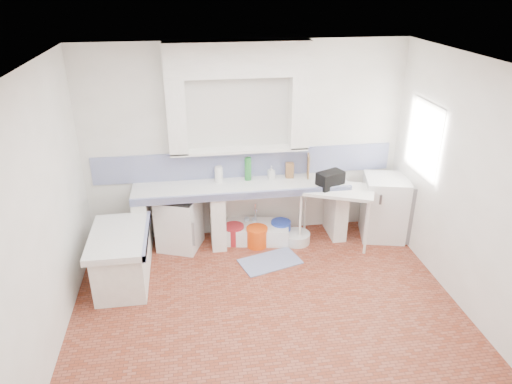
{
  "coord_description": "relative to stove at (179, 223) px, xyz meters",
  "views": [
    {
      "loc": [
        -0.79,
        -4.21,
        3.55
      ],
      "look_at": [
        0.0,
        1.0,
        1.1
      ],
      "focal_mm": 32.84,
      "sensor_mm": 36.0,
      "label": 1
    }
  ],
  "objects": [
    {
      "name": "soap_bottle",
      "position": [
        1.34,
        0.17,
        0.61
      ],
      "size": [
        0.1,
        0.1,
        0.19
      ],
      "primitive_type": "imported",
      "rotation": [
        0.0,
        0.0,
        0.17
      ],
      "color": "white",
      "rests_on": "counter_slab"
    },
    {
      "name": "wall_right",
      "position": [
        3.24,
        -1.68,
        1.02
      ],
      "size": [
        0.0,
        4.5,
        4.5
      ],
      "primitive_type": "plane",
      "rotation": [
        1.57,
        0.0,
        -1.57
      ],
      "color": "white",
      "rests_on": "ground"
    },
    {
      "name": "counter_pier_left",
      "position": [
        -0.51,
        0.02,
        0.03
      ],
      "size": [
        0.2,
        0.55,
        0.82
      ],
      "primitive_type": "cube",
      "color": "white",
      "rests_on": "ground"
    },
    {
      "name": "knife_block",
      "position": [
        1.6,
        0.17,
        0.63
      ],
      "size": [
        0.12,
        0.1,
        0.22
      ],
      "primitive_type": "cube",
      "rotation": [
        0.0,
        0.0,
        -0.07
      ],
      "color": "olive",
      "rests_on": "counter_slab"
    },
    {
      "name": "backsplash",
      "position": [
        0.99,
        0.31,
        0.72
      ],
      "size": [
        4.27,
        0.03,
        0.4
      ],
      "primitive_type": "cube",
      "color": "navy",
      "rests_on": "ground"
    },
    {
      "name": "lace_valance",
      "position": [
        3.27,
        -0.48,
        1.6
      ],
      "size": [
        0.01,
        0.84,
        0.24
      ],
      "primitive_type": "cube",
      "color": "white",
      "rests_on": "ground"
    },
    {
      "name": "peninsula_base",
      "position": [
        -0.71,
        -0.78,
        -0.07
      ],
      "size": [
        0.6,
        1.0,
        0.62
      ],
      "primitive_type": "cube",
      "color": "white",
      "rests_on": "ground"
    },
    {
      "name": "window_frame",
      "position": [
        3.42,
        -0.48,
        1.22
      ],
      "size": [
        0.35,
        0.86,
        1.06
      ],
      "primitive_type": "cube",
      "color": "#321C10",
      "rests_on": "ground"
    },
    {
      "name": "counter_lip",
      "position": [
        0.89,
        -0.26,
        0.48
      ],
      "size": [
        3.0,
        0.04,
        0.1
      ],
      "primitive_type": "cube",
      "color": "navy",
      "rests_on": "ground"
    },
    {
      "name": "peninsula_lip",
      "position": [
        -0.38,
        -0.78,
        0.28
      ],
      "size": [
        0.04,
        1.1,
        0.1
      ],
      "primitive_type": "cube",
      "color": "navy",
      "rests_on": "ground"
    },
    {
      "name": "fridge",
      "position": [
        2.97,
        -0.13,
        0.08
      ],
      "size": [
        0.73,
        0.73,
        0.93
      ],
      "primitive_type": "cube",
      "rotation": [
        0.0,
        0.0,
        -0.24
      ],
      "color": "white",
      "rests_on": "ground"
    },
    {
      "name": "wall_front",
      "position": [
        0.99,
        -3.68,
        1.02
      ],
      "size": [
        4.5,
        0.0,
        4.5
      ],
      "primitive_type": "plane",
      "rotation": [
        -1.57,
        0.0,
        0.0
      ],
      "color": "white",
      "rests_on": "ground"
    },
    {
      "name": "counter_pier_right",
      "position": [
        2.29,
        0.02,
        0.03
      ],
      "size": [
        0.2,
        0.55,
        0.82
      ],
      "primitive_type": "cube",
      "color": "white",
      "rests_on": "ground"
    },
    {
      "name": "sink",
      "position": [
        1.12,
        0.03,
        -0.27
      ],
      "size": [
        0.98,
        0.64,
        0.22
      ],
      "primitive_type": "cube",
      "rotation": [
        0.0,
        0.0,
        -0.18
      ],
      "color": "white",
      "rests_on": "ground"
    },
    {
      "name": "peninsula_top",
      "position": [
        -0.71,
        -0.78,
        0.28
      ],
      "size": [
        0.7,
        1.1,
        0.08
      ],
      "primitive_type": "cube",
      "color": "white",
      "rests_on": "ground"
    },
    {
      "name": "wall_back",
      "position": [
        0.99,
        0.32,
        1.02
      ],
      "size": [
        4.5,
        0.0,
        4.5
      ],
      "primitive_type": "plane",
      "rotation": [
        1.57,
        0.0,
        0.0
      ],
      "color": "white",
      "rests_on": "ground"
    },
    {
      "name": "black_bag",
      "position": [
        2.11,
        -0.15,
        0.58
      ],
      "size": [
        0.42,
        0.34,
        0.23
      ],
      "primitive_type": "cube",
      "rotation": [
        0.0,
        0.0,
        0.43
      ],
      "color": "black",
      "rests_on": "side_table"
    },
    {
      "name": "water_bottle_a",
      "position": [
        0.98,
        0.17,
        -0.24
      ],
      "size": [
        0.1,
        0.1,
        0.29
      ],
      "primitive_type": "cylinder",
      "rotation": [
        0.0,
        0.0,
        -0.42
      ],
      "color": "silver",
      "rests_on": "ground"
    },
    {
      "name": "basin_white",
      "position": [
        1.67,
        -0.15,
        -0.31
      ],
      "size": [
        0.47,
        0.47,
        0.15
      ],
      "primitive_type": "cylinder",
      "rotation": [
        0.0,
        0.0,
        -0.25
      ],
      "color": "white",
      "rests_on": "ground"
    },
    {
      "name": "counter_slab",
      "position": [
        0.89,
        0.02,
        0.48
      ],
      "size": [
        3.0,
        0.6,
        0.08
      ],
      "primitive_type": "cube",
      "color": "white",
      "rests_on": "ground"
    },
    {
      "name": "bucket_blue",
      "position": [
        1.46,
        0.01,
        -0.24
      ],
      "size": [
        0.37,
        0.37,
        0.27
      ],
      "primitive_type": "cylinder",
      "rotation": [
        0.0,
        0.0,
        -0.33
      ],
      "color": "blue",
      "rests_on": "ground"
    },
    {
      "name": "alcove_mass",
      "position": [
        0.89,
        0.2,
        2.19
      ],
      "size": [
        1.9,
        0.25,
        0.45
      ],
      "primitive_type": "cube",
      "color": "white",
      "rests_on": "ground"
    },
    {
      "name": "rug",
      "position": [
        1.2,
        -0.6,
        -0.38
      ],
      "size": [
        0.9,
        0.67,
        0.01
      ],
      "primitive_type": "cube",
      "rotation": [
        0.0,
        0.0,
        0.29
      ],
      "color": "navy",
      "rests_on": "ground"
    },
    {
      "name": "cutting_board",
      "position": [
        1.88,
        0.17,
        0.68
      ],
      "size": [
        0.07,
        0.24,
        0.32
      ],
      "primitive_type": "cube",
      "rotation": [
        0.0,
        0.0,
        -0.2
      ],
      "color": "olive",
      "rests_on": "counter_slab"
    },
    {
      "name": "water_bottle_b",
      "position": [
        1.09,
        0.15,
        -0.24
      ],
      "size": [
        0.1,
        0.1,
        0.28
      ],
      "primitive_type": "cylinder",
      "rotation": [
        0.0,
        0.0,
        0.37
      ],
      "color": "silver",
      "rests_on": "ground"
    },
    {
      "name": "paper_towel",
      "position": [
        0.59,
        0.17,
        0.63
      ],
      "size": [
        0.15,
        0.15,
        0.23
      ],
      "primitive_type": "cylinder",
      "rotation": [
        0.0,
        0.0,
        0.42
      ],
      "color": "white",
      "rests_on": "counter_slab"
    },
    {
      "name": "green_bottle_b",
      "position": [
        1.01,
        0.17,
        0.69
      ],
      "size": [
        0.08,
        0.08,
        0.34
      ],
      "primitive_type": "cylinder",
      "rotation": [
        0.0,
        0.0,
        0.04
      ],
      "color": "#257730",
      "rests_on": "counter_slab"
    },
    {
      "name": "stove",
      "position": [
        0.0,
        0.0,
        0.0
      ],
      "size": [
        0.69,
        0.68,
        0.76
      ],
      "primitive_type": "cube",
      "rotation": [
        0.0,
        0.0,
        -0.36
      ],
      "color": "white",
      "rests_on": "ground"
    },
    {
      "name": "side_table",
      "position": [
        2.21,
        -0.19,
        0.04
      ],
      "size": [
        1.16,
        0.92,
        0.05
      ],
      "primitive_type": "cube",
      "rotation": [
        0.0,
        0.0,
        -0.4
      ],
      "color": "white",
      "rests_on": "ground"
    },
    {
      "name": "ceiling",
      "position": [
        0.99,
        -1.68,
        2.42
      ],
      "size": [
        4.5,
        4.5,
        0.0
      ],
      "primitive_type": "plane",
      "rotation": [
        3.14,
        0.0,
        0.0
      ],
      "color": "white",
      "rests_on": "ground"
    },
    {
      "name": "green_bottle_a",
      "position": [
        0.99,
        0.17,
        0.68
      ],
      "size": [
        0.09,
        0.09,
        0.33
      ],
      "primitive_type": "cylinder",
      "rotation": [
        0.0,
        0.0,
        0.4
      ],
      "color": "#257730",
      "rests_on": "counter_slab"
    },
    {
      "name": "floor",
      "position": [
        0.99,
        -1.68,
        -0.38
      ],
      "size": [
        4.5,
        4.5,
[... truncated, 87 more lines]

